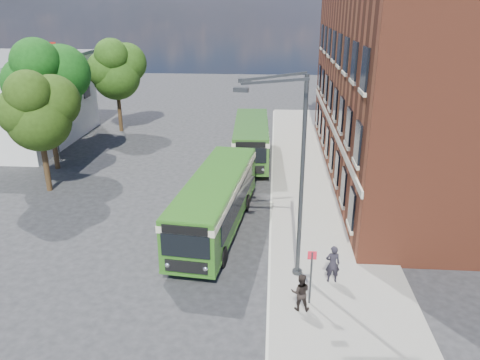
{
  "coord_description": "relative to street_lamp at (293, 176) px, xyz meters",
  "views": [
    {
      "loc": [
        3.97,
        -20.3,
        11.6
      ],
      "look_at": [
        2.16,
        4.17,
        2.2
      ],
      "focal_mm": 35.0,
      "sensor_mm": 36.0,
      "label": 1
    }
  ],
  "objects": [
    {
      "name": "pavement",
      "position": [
        2.16,
        10.0,
        -4.72
      ],
      "size": [
        6.0,
        48.0,
        0.15
      ],
      "primitive_type": "cube",
      "color": "gray",
      "rests_on": "ground"
    },
    {
      "name": "bus_stop_sign",
      "position": [
        0.76,
        -2.2,
        -3.28
      ],
      "size": [
        0.35,
        0.08,
        2.52
      ],
      "color": "#343739",
      "rests_on": "ground"
    },
    {
      "name": "tree_left",
      "position": [
        -15.36,
        9.06,
        0.56
      ],
      "size": [
        4.67,
        4.44,
        7.89
      ],
      "color": "#362413",
      "rests_on": "ground"
    },
    {
      "name": "pedestrian_a",
      "position": [
        1.83,
        -0.55,
        -3.77
      ],
      "size": [
        0.67,
        0.47,
        1.74
      ],
      "primitive_type": "imported",
      "rotation": [
        0.0,
        0.0,
        3.23
      ],
      "color": "black",
      "rests_on": "pavement"
    },
    {
      "name": "white_building",
      "position": [
        -22.84,
        20.0,
        -1.13
      ],
      "size": [
        9.4,
        13.4,
        7.3
      ],
      "color": "white",
      "rests_on": "ground"
    },
    {
      "name": "kerb_line",
      "position": [
        -0.89,
        10.0,
        -4.79
      ],
      "size": [
        0.12,
        48.0,
        0.01
      ],
      "primitive_type": "cube",
      "color": "beige",
      "rests_on": "ground"
    },
    {
      "name": "tree_right",
      "position": [
        -15.32,
        24.11,
        1.06
      ],
      "size": [
        5.1,
        4.85,
        8.62
      ],
      "color": "#362413",
      "rests_on": "ground"
    },
    {
      "name": "bus_rear",
      "position": [
        -2.55,
        16.3,
        -2.96
      ],
      "size": [
        2.96,
        9.95,
        3.02
      ],
      "color": "#2F5D1F",
      "rests_on": "ground"
    },
    {
      "name": "ground",
      "position": [
        -4.84,
        2.0,
        -4.79
      ],
      "size": [
        120.0,
        120.0,
        0.0
      ],
      "primitive_type": "plane",
      "color": "#252528",
      "rests_on": "ground"
    },
    {
      "name": "brick_office",
      "position": [
        9.16,
        14.0,
        2.18
      ],
      "size": [
        12.1,
        26.0,
        14.2
      ],
      "color": "brown",
      "rests_on": "ground"
    },
    {
      "name": "tree_mid",
      "position": [
        -16.71,
        13.26,
        1.6
      ],
      "size": [
        5.58,
        5.31,
        9.42
      ],
      "color": "#362413",
      "rests_on": "ground"
    },
    {
      "name": "street_lamp",
      "position": [
        0.0,
        0.0,
        0.0
      ],
      "size": [
        2.96,
        2.38,
        9.0
      ],
      "color": "#343739",
      "rests_on": "ground"
    },
    {
      "name": "bus_front",
      "position": [
        -3.83,
        4.34,
        -2.96
      ],
      "size": [
        3.78,
        11.33,
        3.02
      ],
      "color": "#2D651B",
      "rests_on": "ground"
    },
    {
      "name": "pedestrian_b",
      "position": [
        0.35,
        -2.64,
        -3.85
      ],
      "size": [
        0.78,
        0.61,
        1.58
      ],
      "primitive_type": "imported",
      "rotation": [
        0.0,
        0.0,
        3.12
      ],
      "color": "black",
      "rests_on": "pavement"
    },
    {
      "name": "flagpole",
      "position": [
        -17.29,
        15.0,
        0.15
      ],
      "size": [
        0.95,
        0.1,
        9.0
      ],
      "color": "#343739",
      "rests_on": "ground"
    }
  ]
}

